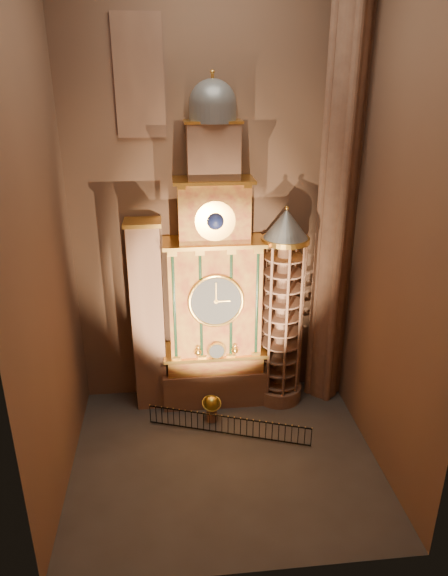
{
  "coord_description": "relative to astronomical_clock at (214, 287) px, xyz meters",
  "views": [
    {
      "loc": [
        -2.09,
        -18.98,
        16.45
      ],
      "look_at": [
        0.29,
        3.0,
        7.38
      ],
      "focal_mm": 32.0,
      "sensor_mm": 36.0,
      "label": 1
    }
  ],
  "objects": [
    {
      "name": "gothic_pier",
      "position": [
        6.1,
        0.04,
        4.32
      ],
      "size": [
        2.04,
        2.04,
        22.0
      ],
      "color": "#8C634C",
      "rests_on": "floor"
    },
    {
      "name": "wall_right",
      "position": [
        7.0,
        -4.96,
        4.32
      ],
      "size": [
        0.0,
        22.0,
        22.0
      ],
      "primitive_type": "plane",
      "rotation": [
        1.57,
        0.0,
        -1.57
      ],
      "color": "brown",
      "rests_on": "floor"
    },
    {
      "name": "astronomical_clock",
      "position": [
        0.0,
        0.0,
        0.0
      ],
      "size": [
        5.6,
        2.41,
        16.7
      ],
      "color": "#8C634C",
      "rests_on": "floor"
    },
    {
      "name": "stair_turret",
      "position": [
        3.5,
        -0.26,
        -1.41
      ],
      "size": [
        2.5,
        2.5,
        10.8
      ],
      "color": "#8C634C",
      "rests_on": "floor"
    },
    {
      "name": "wall_left",
      "position": [
        -7.0,
        -4.96,
        4.32
      ],
      "size": [
        0.0,
        22.0,
        22.0
      ],
      "primitive_type": "plane",
      "rotation": [
        1.57,
        0.0,
        1.57
      ],
      "color": "brown",
      "rests_on": "floor"
    },
    {
      "name": "floor",
      "position": [
        0.0,
        -4.96,
        -6.68
      ],
      "size": [
        14.0,
        14.0,
        0.0
      ],
      "primitive_type": "plane",
      "color": "#383330",
      "rests_on": "ground"
    },
    {
      "name": "celestial_globe",
      "position": [
        -0.35,
        -1.98,
        -5.81
      ],
      "size": [
        1.13,
        1.08,
        1.44
      ],
      "color": "#8C634C",
      "rests_on": "floor"
    },
    {
      "name": "stained_glass_window",
      "position": [
        -3.2,
        0.95,
        9.82
      ],
      "size": [
        2.2,
        0.14,
        5.2
      ],
      "color": "navy",
      "rests_on": "wall_back"
    },
    {
      "name": "portrait_tower",
      "position": [
        -3.4,
        0.02,
        -1.53
      ],
      "size": [
        1.8,
        1.6,
        10.2
      ],
      "color": "#8C634C",
      "rests_on": "floor"
    },
    {
      "name": "iron_railing",
      "position": [
        0.35,
        -3.25,
        -6.12
      ],
      "size": [
        7.71,
        2.74,
        1.03
      ],
      "color": "black",
      "rests_on": "floor"
    },
    {
      "name": "wall_back",
      "position": [
        0.0,
        1.04,
        4.32
      ],
      "size": [
        22.0,
        0.0,
        22.0
      ],
      "primitive_type": "plane",
      "rotation": [
        1.57,
        0.0,
        0.0
      ],
      "color": "brown",
      "rests_on": "floor"
    }
  ]
}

